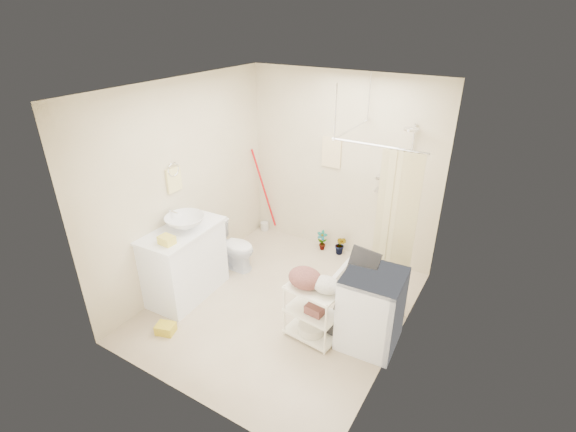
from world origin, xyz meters
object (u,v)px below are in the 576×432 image
Objects in this scene: vanity at (185,262)px; laundry_rack at (312,308)px; washing_machine at (371,309)px; toilet at (233,246)px.

laundry_rack is at bearing 0.90° from vanity.
washing_machine is (2.30, 0.37, -0.03)m from vanity.
toilet is 1.75m from laundry_rack.
vanity is 1.60× the size of toilet.
vanity is 1.36× the size of laundry_rack.
washing_machine is (2.18, -0.43, 0.10)m from toilet.
vanity is 2.33m from washing_machine.
toilet is 0.85× the size of laundry_rack.
washing_machine is at bearing 30.28° from laundry_rack.
vanity is at bearing -170.99° from laundry_rack.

